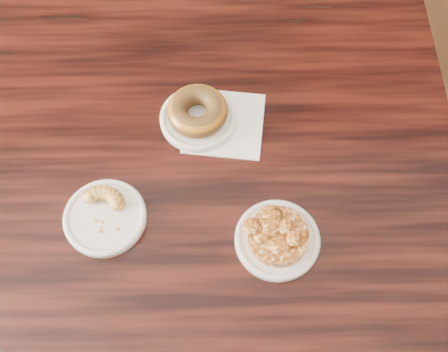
{
  "coord_description": "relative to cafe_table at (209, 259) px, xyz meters",
  "views": [
    {
      "loc": [
        -0.2,
        -0.16,
        1.7
      ],
      "look_at": [
        -0.17,
        0.31,
        0.8
      ],
      "focal_mm": 45.0,
      "sensor_mm": 36.0,
      "label": 1
    }
  ],
  "objects": [
    {
      "name": "plate_cruller",
      "position": [
        -0.18,
        -0.04,
        0.38
      ],
      "size": [
        0.15,
        0.15,
        0.01
      ],
      "primitive_type": "cylinder",
      "color": "white",
      "rests_on": "cafe_table"
    },
    {
      "name": "glazed_donut",
      "position": [
        -0.0,
        0.16,
        0.41
      ],
      "size": [
        0.12,
        0.12,
        0.04
      ],
      "primitive_type": "torus",
      "color": "#895514",
      "rests_on": "plate_donut"
    },
    {
      "name": "napkin",
      "position": [
        0.05,
        0.15,
        0.38
      ],
      "size": [
        0.18,
        0.18,
        0.0
      ],
      "primitive_type": "cube",
      "rotation": [
        0.0,
        0.0,
        -0.18
      ],
      "color": "white",
      "rests_on": "cafe_table"
    },
    {
      "name": "apple_fritter",
      "position": [
        0.13,
        -0.1,
        0.4
      ],
      "size": [
        0.15,
        0.15,
        0.04
      ],
      "primitive_type": null,
      "color": "#411E07",
      "rests_on": "plate_fritter"
    },
    {
      "name": "plate_fritter",
      "position": [
        0.13,
        -0.1,
        0.38
      ],
      "size": [
        0.15,
        0.15,
        0.01
      ],
      "primitive_type": "cylinder",
      "color": "silver",
      "rests_on": "cafe_table"
    },
    {
      "name": "cafe_table",
      "position": [
        0.0,
        0.0,
        0.0
      ],
      "size": [
        1.05,
        1.05,
        0.75
      ],
      "primitive_type": "cube",
      "rotation": [
        0.0,
        0.0,
        -0.05
      ],
      "color": "black",
      "rests_on": "floor"
    },
    {
      "name": "cruller_fragment",
      "position": [
        -0.18,
        -0.04,
        0.4
      ],
      "size": [
        0.1,
        0.1,
        0.03
      ],
      "primitive_type": null,
      "color": "brown",
      "rests_on": "plate_cruller"
    },
    {
      "name": "plate_donut",
      "position": [
        -0.0,
        0.16,
        0.38
      ],
      "size": [
        0.15,
        0.15,
        0.01
      ],
      "primitive_type": "cylinder",
      "color": "white",
      "rests_on": "napkin"
    }
  ]
}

